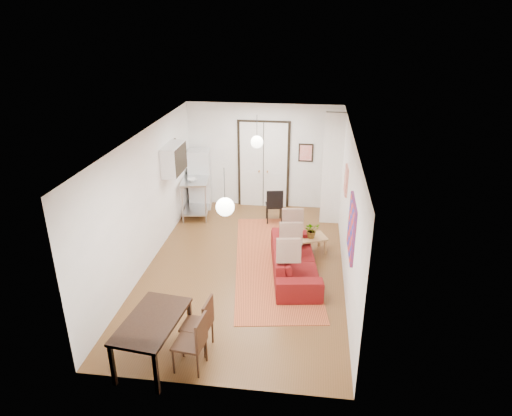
# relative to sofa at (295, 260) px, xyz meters

# --- Properties ---
(floor) EXTENTS (7.00, 7.00, 0.00)m
(floor) POSITION_rel_sofa_xyz_m (-1.08, 0.17, -0.34)
(floor) COLOR brown
(floor) RESTS_ON ground
(ceiling) EXTENTS (4.20, 7.00, 0.02)m
(ceiling) POSITION_rel_sofa_xyz_m (-1.08, 0.17, 2.56)
(ceiling) COLOR silver
(ceiling) RESTS_ON wall_back
(wall_back) EXTENTS (4.20, 0.02, 2.90)m
(wall_back) POSITION_rel_sofa_xyz_m (-1.08, 3.67, 1.11)
(wall_back) COLOR white
(wall_back) RESTS_ON floor
(wall_front) EXTENTS (4.20, 0.02, 2.90)m
(wall_front) POSITION_rel_sofa_xyz_m (-1.08, -3.33, 1.11)
(wall_front) COLOR white
(wall_front) RESTS_ON floor
(wall_left) EXTENTS (0.02, 7.00, 2.90)m
(wall_left) POSITION_rel_sofa_xyz_m (-3.18, 0.17, 1.11)
(wall_left) COLOR white
(wall_left) RESTS_ON floor
(wall_right) EXTENTS (0.02, 7.00, 2.90)m
(wall_right) POSITION_rel_sofa_xyz_m (1.02, 0.17, 1.11)
(wall_right) COLOR white
(wall_right) RESTS_ON floor
(double_doors) EXTENTS (1.44, 0.06, 2.50)m
(double_doors) POSITION_rel_sofa_xyz_m (-1.08, 3.63, 0.86)
(double_doors) COLOR white
(double_doors) RESTS_ON wall_back
(stub_partition) EXTENTS (0.50, 0.10, 2.90)m
(stub_partition) POSITION_rel_sofa_xyz_m (0.77, 2.72, 1.11)
(stub_partition) COLOR white
(stub_partition) RESTS_ON floor
(wall_cabinet) EXTENTS (0.35, 1.00, 0.70)m
(wall_cabinet) POSITION_rel_sofa_xyz_m (-3.00, 1.67, 1.56)
(wall_cabinet) COLOR white
(wall_cabinet) RESTS_ON wall_left
(painting_popart) EXTENTS (0.05, 1.00, 1.00)m
(painting_popart) POSITION_rel_sofa_xyz_m (1.00, -1.08, 1.31)
(painting_popart) COLOR red
(painting_popart) RESTS_ON wall_right
(painting_abstract) EXTENTS (0.05, 0.50, 0.60)m
(painting_abstract) POSITION_rel_sofa_xyz_m (1.00, 0.97, 1.46)
(painting_abstract) COLOR beige
(painting_abstract) RESTS_ON wall_right
(poster_back) EXTENTS (0.40, 0.03, 0.50)m
(poster_back) POSITION_rel_sofa_xyz_m (0.07, 3.64, 1.26)
(poster_back) COLOR red
(poster_back) RESTS_ON wall_back
(print_left) EXTENTS (0.03, 0.44, 0.54)m
(print_left) POSITION_rel_sofa_xyz_m (-3.15, 2.17, 1.61)
(print_left) COLOR #A46F44
(print_left) RESTS_ON wall_left
(pendant_back) EXTENTS (0.30, 0.30, 0.80)m
(pendant_back) POSITION_rel_sofa_xyz_m (-1.08, 2.17, 1.91)
(pendant_back) COLOR white
(pendant_back) RESTS_ON ceiling
(pendant_front) EXTENTS (0.30, 0.30, 0.80)m
(pendant_front) POSITION_rel_sofa_xyz_m (-1.08, -1.83, 1.91)
(pendant_front) COLOR white
(pendant_front) RESTS_ON ceiling
(kilim_rug) EXTENTS (2.34, 4.74, 0.01)m
(kilim_rug) POSITION_rel_sofa_xyz_m (-0.45, 0.45, -0.33)
(kilim_rug) COLOR #C25930
(kilim_rug) RESTS_ON floor
(sofa) EXTENTS (1.22, 2.41, 0.67)m
(sofa) POSITION_rel_sofa_xyz_m (0.00, 0.00, 0.00)
(sofa) COLOR maroon
(sofa) RESTS_ON floor
(coffee_table) EXTENTS (0.99, 0.78, 0.39)m
(coffee_table) POSITION_rel_sofa_xyz_m (0.23, 0.99, -0.00)
(coffee_table) COLOR tan
(coffee_table) RESTS_ON floor
(potted_plant) EXTENTS (0.40, 0.43, 0.38)m
(potted_plant) POSITION_rel_sofa_xyz_m (0.33, 0.99, 0.24)
(potted_plant) COLOR #34682F
(potted_plant) RESTS_ON coffee_table
(kitchen_counter) EXTENTS (0.87, 1.45, 1.05)m
(kitchen_counter) POSITION_rel_sofa_xyz_m (-2.81, 2.85, 0.37)
(kitchen_counter) COLOR silver
(kitchen_counter) RESTS_ON floor
(bowl) EXTENTS (0.32, 0.32, 0.06)m
(bowl) POSITION_rel_sofa_xyz_m (-2.83, 2.55, 0.74)
(bowl) COLOR silver
(bowl) RESTS_ON kitchen_counter
(soap_bottle) EXTENTS (0.13, 0.13, 0.22)m
(soap_bottle) POSITION_rel_sofa_xyz_m (-2.83, 3.10, 0.82)
(soap_bottle) COLOR teal
(soap_bottle) RESTS_ON kitchen_counter
(fridge) EXTENTS (0.66, 0.66, 1.65)m
(fridge) POSITION_rel_sofa_xyz_m (-2.83, 3.32, 0.49)
(fridge) COLOR silver
(fridge) RESTS_ON floor
(dining_table) EXTENTS (0.95, 1.47, 0.77)m
(dining_table) POSITION_rel_sofa_xyz_m (-2.06, -2.88, 0.34)
(dining_table) COLOR black
(dining_table) RESTS_ON floor
(dining_chair_near) EXTENTS (0.50, 0.67, 0.95)m
(dining_chair_near) POSITION_rel_sofa_xyz_m (-1.46, -2.44, 0.21)
(dining_chair_near) COLOR #331D10
(dining_chair_near) RESTS_ON floor
(dining_chair_far) EXTENTS (0.50, 0.67, 0.95)m
(dining_chair_far) POSITION_rel_sofa_xyz_m (-1.46, -2.88, 0.21)
(dining_chair_far) COLOR #331D10
(dining_chair_far) RESTS_ON floor
(black_side_chair) EXTENTS (0.49, 0.50, 0.94)m
(black_side_chair) POSITION_rel_sofa_xyz_m (-0.67, 2.67, 0.21)
(black_side_chair) COLOR black
(black_side_chair) RESTS_ON floor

